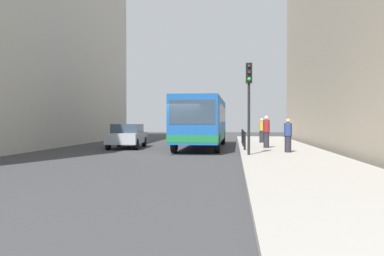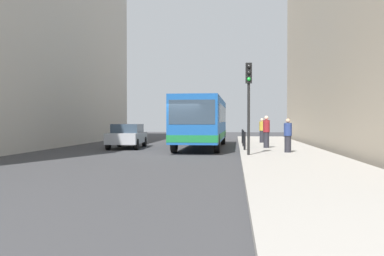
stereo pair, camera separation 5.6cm
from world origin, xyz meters
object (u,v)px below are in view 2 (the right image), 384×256
(bollard_far, at_px, (242,136))
(car_beside_bus, at_px, (127,135))
(pedestrian_mid_sidewalk, at_px, (266,132))
(pedestrian_far_sidewalk, at_px, (262,130))
(pedestrian_near_signal, at_px, (288,136))
(bollard_near, at_px, (245,141))
(traffic_light, at_px, (249,91))
(car_behind_bus, at_px, (211,131))
(bollard_mid, at_px, (243,138))
(bus, at_px, (202,120))

(bollard_far, bearing_deg, car_beside_bus, -155.46)
(bollard_far, height_order, pedestrian_mid_sidewalk, pedestrian_mid_sidewalk)
(pedestrian_far_sidewalk, bearing_deg, pedestrian_near_signal, 72.91)
(bollard_near, relative_size, pedestrian_far_sidewalk, 0.55)
(traffic_light, height_order, pedestrian_mid_sidewalk, traffic_light)
(car_behind_bus, height_order, pedestrian_mid_sidewalk, pedestrian_mid_sidewalk)
(bollard_far, relative_size, pedestrian_mid_sidewalk, 0.52)
(pedestrian_near_signal, relative_size, pedestrian_far_sidewalk, 0.96)
(bollard_mid, bearing_deg, bus, 167.49)
(car_behind_bus, distance_m, pedestrian_near_signal, 16.31)
(bus, distance_m, pedestrian_far_sidewalk, 5.41)
(pedestrian_near_signal, bearing_deg, bollard_near, 12.08)
(pedestrian_far_sidewalk, bearing_deg, traffic_light, 61.67)
(bollard_mid, height_order, pedestrian_far_sidewalk, pedestrian_far_sidewalk)
(car_beside_bus, bearing_deg, bollard_mid, 177.21)
(bollard_near, distance_m, pedestrian_mid_sidewalk, 2.21)
(bus, bearing_deg, pedestrian_near_signal, 132.42)
(car_behind_bus, relative_size, pedestrian_mid_sidewalk, 2.45)
(bollard_mid, xyz_separation_m, pedestrian_mid_sidewalk, (1.26, -1.33, 0.44))
(pedestrian_mid_sidewalk, bearing_deg, bus, -86.05)
(pedestrian_near_signal, bearing_deg, car_beside_bus, 21.91)
(pedestrian_mid_sidewalk, bearing_deg, car_beside_bus, -67.50)
(bollard_mid, bearing_deg, car_behind_bus, 103.11)
(bus, xyz_separation_m, traffic_light, (2.61, -6.82, 1.28))
(bollard_mid, xyz_separation_m, pedestrian_far_sidewalk, (1.38, 4.25, 0.38))
(car_beside_bus, bearing_deg, pedestrian_mid_sidewalk, 167.95)
(bus, relative_size, bollard_mid, 11.63)
(bollard_mid, height_order, bollard_far, same)
(traffic_light, xyz_separation_m, pedestrian_near_signal, (1.94, 1.71, -2.04))
(car_beside_bus, relative_size, bollard_near, 4.75)
(bus, height_order, car_beside_bus, bus)
(bollard_far, relative_size, pedestrian_near_signal, 0.58)
(traffic_light, relative_size, pedestrian_near_signal, 2.51)
(bus, height_order, bollard_mid, bus)
(traffic_light, bearing_deg, pedestrian_mid_sidewalk, 76.73)
(car_beside_bus, distance_m, bollard_mid, 7.10)
(bollard_near, relative_size, bollard_far, 1.00)
(car_behind_bus, distance_m, bollard_near, 14.42)
(traffic_light, xyz_separation_m, bollard_far, (-0.10, 9.35, -2.38))
(car_behind_bus, bearing_deg, pedestrian_far_sidewalk, 118.81)
(car_beside_bus, distance_m, car_behind_bus, 12.12)
(pedestrian_near_signal, relative_size, pedestrian_mid_sidewalk, 0.90)
(traffic_light, distance_m, bollard_far, 9.65)
(bus, height_order, pedestrian_near_signal, bus)
(car_behind_bus, xyz_separation_m, bollard_far, (2.59, -8.01, -0.16))
(pedestrian_near_signal, xyz_separation_m, pedestrian_far_sidewalk, (-0.66, 8.79, 0.04))
(bollard_far, bearing_deg, pedestrian_near_signal, -75.05)
(bollard_mid, distance_m, pedestrian_mid_sidewalk, 1.89)
(bollard_near, bearing_deg, pedestrian_mid_sidewalk, 54.33)
(bus, distance_m, pedestrian_mid_sidewalk, 4.27)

